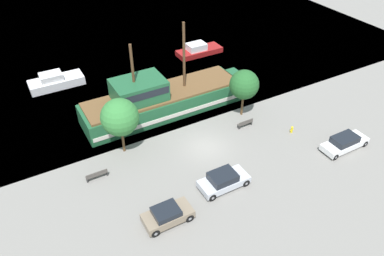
% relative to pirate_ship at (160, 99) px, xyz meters
% --- Properties ---
extents(ground_plane, '(160.00, 160.00, 0.00)m').
position_rel_pirate_ship_xyz_m(ground_plane, '(1.13, -7.68, -1.62)').
color(ground_plane, gray).
extents(water_surface, '(80.00, 80.00, 0.00)m').
position_rel_pirate_ship_xyz_m(water_surface, '(1.13, 36.32, -1.62)').
color(water_surface, '#38667F').
rests_on(water_surface, ground).
extents(pirate_ship, '(18.88, 4.81, 9.63)m').
position_rel_pirate_ship_xyz_m(pirate_ship, '(0.00, 0.00, 0.00)').
color(pirate_ship, '#1E5633').
rests_on(pirate_ship, water_surface).
extents(moored_boat_dockside, '(6.41, 2.42, 1.64)m').
position_rel_pirate_ship_xyz_m(moored_boat_dockside, '(10.82, 10.50, -1.02)').
color(moored_boat_dockside, maroon).
rests_on(moored_boat_dockside, water_surface).
extents(moored_boat_outer, '(6.35, 2.51, 1.82)m').
position_rel_pirate_ship_xyz_m(moored_boat_outer, '(-8.73, 11.21, -0.93)').
color(moored_boat_outer, silver).
rests_on(moored_boat_outer, water_surface).
extents(parked_car_curb_front, '(4.33, 2.01, 1.49)m').
position_rel_pirate_ship_xyz_m(parked_car_curb_front, '(-0.26, -12.88, -0.89)').
color(parked_car_curb_front, '#B7BCC6').
rests_on(parked_car_curb_front, ground_plane).
extents(parked_car_curb_mid, '(3.87, 1.92, 1.36)m').
position_rel_pirate_ship_xyz_m(parked_car_curb_mid, '(-6.05, -13.88, -0.93)').
color(parked_car_curb_mid, '#7F705B').
rests_on(parked_car_curb_mid, ground_plane).
extents(parked_car_curb_rear, '(4.85, 1.82, 1.44)m').
position_rel_pirate_ship_xyz_m(parked_car_curb_rear, '(12.65, -14.26, -0.92)').
color(parked_car_curb_rear, white).
rests_on(parked_car_curb_rear, ground_plane).
extents(fire_hydrant, '(0.42, 0.25, 0.76)m').
position_rel_pirate_ship_xyz_m(fire_hydrant, '(9.98, -9.89, -1.21)').
color(fire_hydrant, yellow).
rests_on(fire_hydrant, ground_plane).
extents(bench_promenade_east, '(1.67, 0.45, 0.85)m').
position_rel_pirate_ship_xyz_m(bench_promenade_east, '(6.45, -6.76, -1.19)').
color(bench_promenade_east, '#4C4742').
rests_on(bench_promenade_east, ground_plane).
extents(bench_promenade_west, '(1.90, 0.45, 0.85)m').
position_rel_pirate_ship_xyz_m(bench_promenade_west, '(-9.36, -6.68, -1.18)').
color(bench_promenade_west, '#4C4742').
rests_on(bench_promenade_west, ground_plane).
extents(tree_row_east, '(3.49, 3.49, 5.67)m').
position_rel_pirate_ship_xyz_m(tree_row_east, '(-5.93, -4.28, 2.29)').
color(tree_row_east, brown).
rests_on(tree_row_east, ground_plane).
extents(tree_row_mideast, '(3.09, 3.09, 5.27)m').
position_rel_pirate_ship_xyz_m(tree_row_mideast, '(7.42, -4.73, 2.09)').
color(tree_row_mideast, brown).
rests_on(tree_row_mideast, ground_plane).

